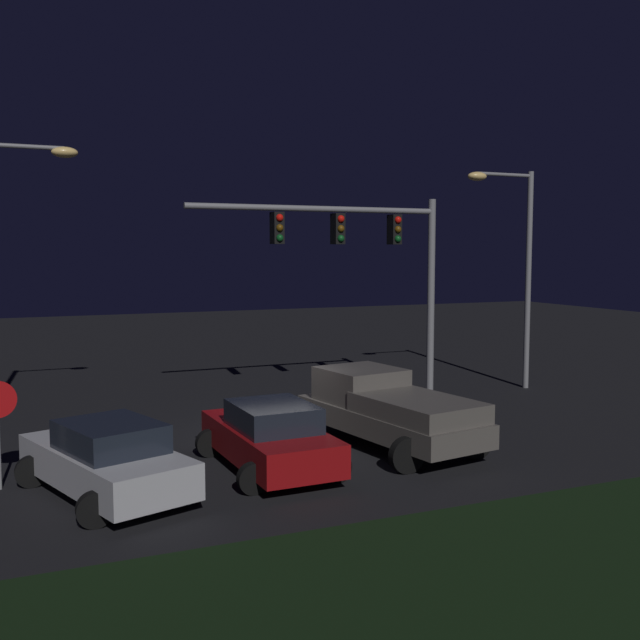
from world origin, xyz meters
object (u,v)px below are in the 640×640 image
car_sedan_far (107,459)px  street_lamp_right (516,251)px  pickup_truck (385,406)px  traffic_signal_gantry (365,248)px  car_sedan (270,436)px

car_sedan_far → street_lamp_right: size_ratio=0.63×
pickup_truck → street_lamp_right: size_ratio=0.75×
pickup_truck → street_lamp_right: (7.73, 4.90, 3.81)m
traffic_signal_gantry → street_lamp_right: 5.75m
car_sedan_far → street_lamp_right: 16.33m
car_sedan_far → traffic_signal_gantry: size_ratio=0.57×
street_lamp_right → traffic_signal_gantry: bearing=178.8°
car_sedan_far → car_sedan: bearing=-101.4°
pickup_truck → car_sedan_far: (-6.85, -1.22, -0.26)m
street_lamp_right → pickup_truck: bearing=-147.6°
pickup_truck → traffic_signal_gantry: traffic_signal_gantry is taller
car_sedan → street_lamp_right: 13.07m
car_sedan → car_sedan_far: 3.57m
traffic_signal_gantry → pickup_truck: bearing=-111.6°
pickup_truck → car_sedan_far: pickup_truck is taller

